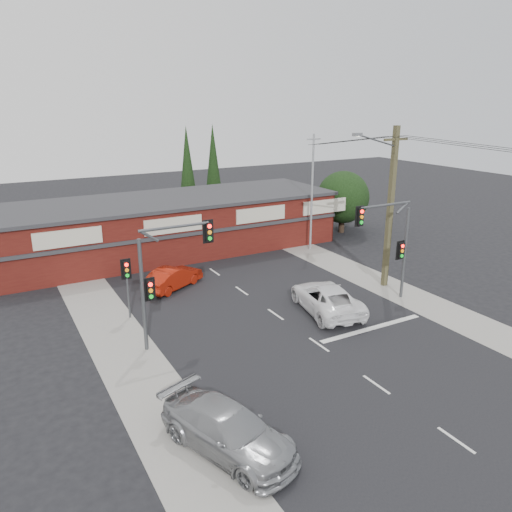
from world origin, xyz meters
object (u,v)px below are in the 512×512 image
white_suv (326,298)px  shop_building (168,225)px  silver_suv (228,430)px  utility_pole (389,203)px  red_sedan (173,277)px

white_suv → shop_building: shop_building is taller
white_suv → shop_building: size_ratio=0.21×
shop_building → silver_suv: bearing=-104.9°
white_suv → silver_suv: white_suv is taller
silver_suv → shop_building: (6.22, 23.33, 1.35)m
silver_suv → shop_building: bearing=55.6°
shop_building → utility_pole: 17.15m
red_sedan → shop_building: (2.55, 7.86, 1.43)m
white_suv → silver_suv: (-9.97, -7.84, -0.01)m
white_suv → utility_pole: size_ratio=0.57×
silver_suv → utility_pole: 18.74m
silver_suv → shop_building: size_ratio=0.20×
shop_building → white_suv: bearing=-76.4°
white_suv → red_sedan: bearing=-38.7°
white_suv → red_sedan: size_ratio=1.32×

